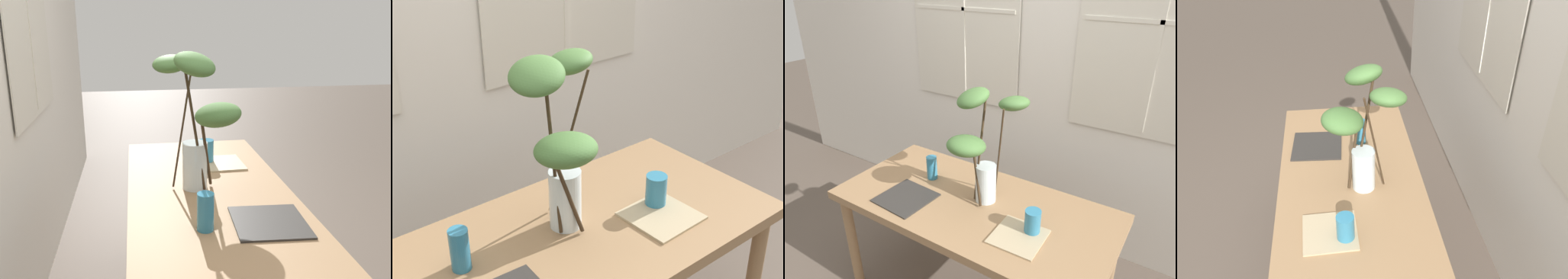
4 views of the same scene
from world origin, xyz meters
The scene contains 6 objects.
dining_table centered at (0.00, 0.00, 0.65)m, with size 1.53×0.73×0.73m.
vase_with_branches centered at (0.02, 0.05, 1.08)m, with size 0.42×0.45×0.65m.
drinking_glass_blue_left centered at (-0.35, 0.08, 0.80)m, with size 0.06×0.06×0.14m, color teal.
drinking_glass_blue_right centered at (0.38, -0.05, 0.79)m, with size 0.08×0.08×0.13m, color teal.
plate_square_left centered at (-0.34, -0.17, 0.73)m, with size 0.28×0.28×0.01m, color #2D2B28.
plate_square_right centered at (0.34, -0.12, 0.73)m, with size 0.24×0.24×0.01m, color tan.
Camera 1 is at (-1.71, 0.32, 1.48)m, focal length 38.33 mm.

